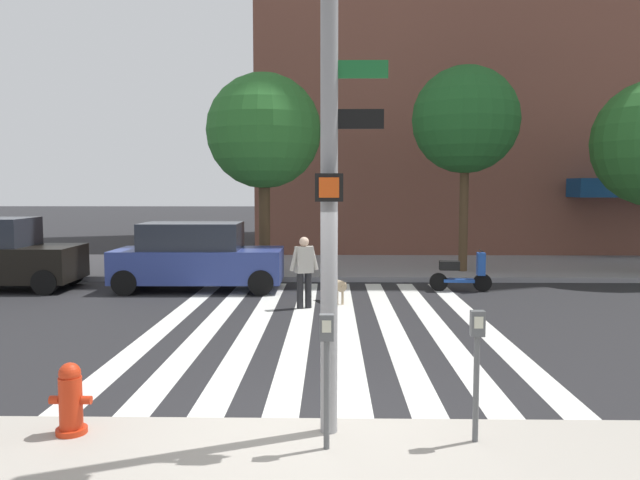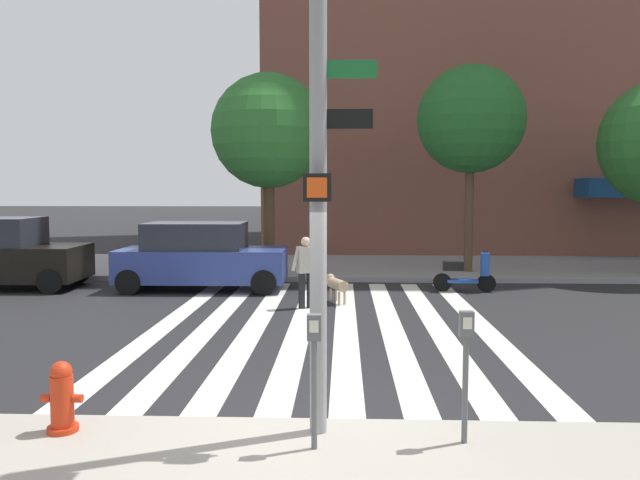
# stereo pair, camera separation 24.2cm
# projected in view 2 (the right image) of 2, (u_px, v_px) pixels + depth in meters

# --- Properties ---
(ground_plane) EXTENTS (160.00, 160.00, 0.00)m
(ground_plane) POSITION_uv_depth(u_px,v_px,m) (322.00, 324.00, 12.55)
(ground_plane) COLOR #232326
(sidewalk_far) EXTENTS (80.00, 6.00, 0.15)m
(sidewalk_far) POSITION_uv_depth(u_px,v_px,m) (331.00, 267.00, 21.06)
(sidewalk_far) COLOR gray
(sidewalk_far) RESTS_ON ground_plane
(crosswalk_stripes) EXTENTS (6.75, 10.51, 0.01)m
(crosswalk_stripes) POSITION_uv_depth(u_px,v_px,m) (324.00, 324.00, 12.55)
(crosswalk_stripes) COLOR silver
(crosswalk_stripes) RESTS_ON ground_plane
(traffic_light_pole) EXTENTS (0.74, 0.46, 5.80)m
(traffic_light_pole) POSITION_uv_depth(u_px,v_px,m) (319.00, 111.00, 6.29)
(traffic_light_pole) COLOR gray
(traffic_light_pole) RESTS_ON sidewalk_near
(fire_hydrant) EXTENTS (0.44, 0.32, 0.76)m
(fire_hydrant) POSITION_uv_depth(u_px,v_px,m) (62.00, 397.00, 6.59)
(fire_hydrant) COLOR red
(fire_hydrant) RESTS_ON sidewalk_near
(parking_meter_curbside) EXTENTS (0.14, 0.11, 1.36)m
(parking_meter_curbside) POSITION_uv_depth(u_px,v_px,m) (314.00, 362.00, 6.11)
(parking_meter_curbside) COLOR #515456
(parking_meter_curbside) RESTS_ON sidewalk_near
(parking_meter_second_along) EXTENTS (0.14, 0.11, 1.36)m
(parking_meter_second_along) POSITION_uv_depth(u_px,v_px,m) (466.00, 358.00, 6.26)
(parking_meter_second_along) COLOR #515456
(parking_meter_second_along) RESTS_ON sidewalk_near
(parked_car_near_curb) EXTENTS (4.46, 2.12, 1.94)m
(parked_car_near_curb) POSITION_uv_depth(u_px,v_px,m) (0.00, 255.00, 16.91)
(parked_car_near_curb) COLOR black
(parked_car_near_curb) RESTS_ON ground_plane
(parked_car_behind_first) EXTENTS (4.48, 1.98, 1.82)m
(parked_car_behind_first) POSITION_uv_depth(u_px,v_px,m) (201.00, 257.00, 16.71)
(parked_car_behind_first) COLOR navy
(parked_car_behind_first) RESTS_ON ground_plane
(parked_scooter) EXTENTS (1.63, 0.50, 1.11)m
(parked_scooter) POSITION_uv_depth(u_px,v_px,m) (465.00, 274.00, 16.38)
(parked_scooter) COLOR black
(parked_scooter) RESTS_ON ground_plane
(street_tree_nearest) EXTENTS (3.46, 3.46, 6.04)m
(street_tree_nearest) POSITION_uv_depth(u_px,v_px,m) (268.00, 132.00, 18.70)
(street_tree_nearest) COLOR #4C3823
(street_tree_nearest) RESTS_ON sidewalk_far
(street_tree_middle) EXTENTS (3.29, 3.29, 6.34)m
(street_tree_middle) POSITION_uv_depth(u_px,v_px,m) (471.00, 120.00, 18.96)
(street_tree_middle) COLOR #4C3823
(street_tree_middle) RESTS_ON sidewalk_far
(pedestrian_dog_walker) EXTENTS (0.68, 0.37, 1.64)m
(pedestrian_dog_walker) POSITION_uv_depth(u_px,v_px,m) (306.00, 268.00, 14.10)
(pedestrian_dog_walker) COLOR black
(pedestrian_dog_walker) RESTS_ON ground_plane
(dog_on_leash) EXTENTS (0.58, 1.10, 0.65)m
(dog_on_leash) POSITION_uv_depth(u_px,v_px,m) (337.00, 284.00, 14.82)
(dog_on_leash) COLOR tan
(dog_on_leash) RESTS_ON ground_plane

